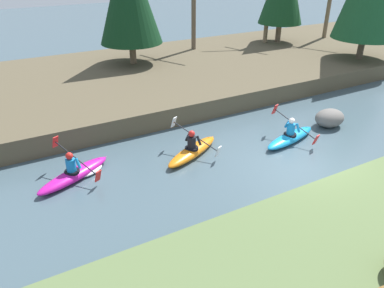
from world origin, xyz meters
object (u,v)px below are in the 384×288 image
at_px(kayaker_trailing, 77,173).
at_px(boulder_midstream, 330,118).
at_px(kayaker_lead, 291,136).
at_px(kayaker_middle, 193,150).

relative_size(kayaker_trailing, boulder_midstream, 2.08).
xyz_separation_m(kayaker_trailing, boulder_midstream, (10.13, -1.05, 0.17)).
xyz_separation_m(kayaker_lead, boulder_midstream, (2.35, 0.31, 0.14)).
bearing_deg(kayaker_lead, kayaker_trailing, 156.55).
distance_m(kayaker_lead, boulder_midstream, 2.38).
height_order(kayaker_lead, boulder_midstream, kayaker_lead).
height_order(kayaker_middle, boulder_midstream, kayaker_middle).
bearing_deg(kayaker_trailing, boulder_midstream, -32.22).
relative_size(kayaker_lead, kayaker_trailing, 1.04).
bearing_deg(boulder_midstream, kayaker_middle, 174.89).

